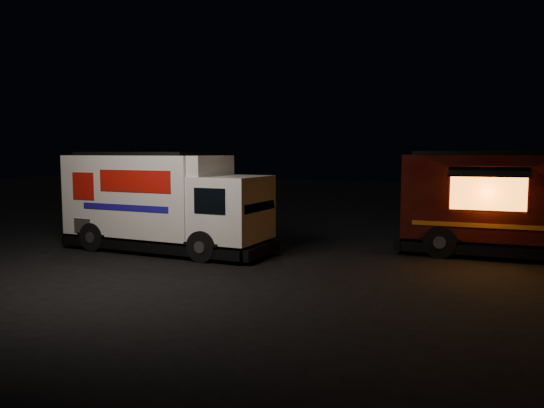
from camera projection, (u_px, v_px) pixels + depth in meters
The scene contains 3 objects.
ground at pixel (216, 258), 14.59m from camera, with size 80.00×80.00×0.00m, color black.
white_truck at pixel (167, 202), 15.52m from camera, with size 6.41×2.19×2.91m, color silver, non-canonical shape.
red_truck at pixel (515, 204), 14.73m from camera, with size 6.31×2.32×2.93m, color #3C130B, non-canonical shape.
Camera 1 is at (5.72, -13.27, 2.91)m, focal length 35.00 mm.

